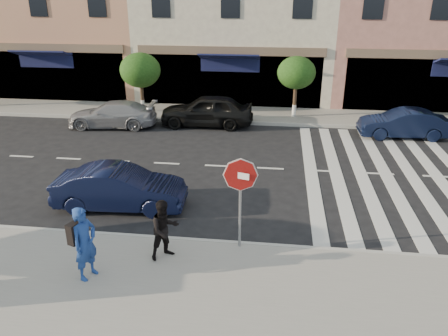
% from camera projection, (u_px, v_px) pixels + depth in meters
% --- Properties ---
extents(ground, '(120.00, 120.00, 0.00)m').
position_uv_depth(ground, '(199.00, 217.00, 13.00)').
color(ground, black).
rests_on(ground, ground).
extents(sidewalk_near, '(60.00, 4.50, 0.15)m').
position_uv_depth(sidewalk_near, '(169.00, 297.00, 9.54)').
color(sidewalk_near, gray).
rests_on(sidewalk_near, ground).
extents(sidewalk_far, '(60.00, 3.00, 0.15)m').
position_uv_depth(sidewalk_far, '(236.00, 114.00, 23.04)').
color(sidewalk_far, gray).
rests_on(sidewalk_far, ground).
extents(building_centre, '(11.00, 9.00, 11.00)m').
position_uv_depth(building_centre, '(239.00, 1.00, 26.49)').
color(building_centre, beige).
rests_on(building_centre, ground).
extents(street_tree_wb, '(2.10, 2.10, 3.06)m').
position_uv_depth(street_tree_wb, '(140.00, 70.00, 22.57)').
color(street_tree_wb, '#473323').
rests_on(street_tree_wb, sidewalk_far).
extents(street_tree_c, '(1.90, 1.90, 3.04)m').
position_uv_depth(street_tree_c, '(296.00, 73.00, 21.63)').
color(street_tree_c, '#473323').
rests_on(street_tree_c, sidewalk_far).
extents(stop_sign, '(0.83, 0.28, 2.44)m').
position_uv_depth(stop_sign, '(240.00, 184.00, 10.57)').
color(stop_sign, gray).
rests_on(stop_sign, sidewalk_near).
extents(photographer, '(0.63, 0.75, 1.77)m').
position_uv_depth(photographer, '(85.00, 243.00, 9.76)').
color(photographer, navy).
rests_on(photographer, sidewalk_near).
extents(walker, '(0.95, 0.93, 1.54)m').
position_uv_depth(walker, '(165.00, 229.00, 10.54)').
color(walker, black).
rests_on(walker, sidewalk_near).
extents(car_near_mid, '(4.05, 1.60, 1.31)m').
position_uv_depth(car_near_mid, '(120.00, 188.00, 13.31)').
color(car_near_mid, black).
rests_on(car_near_mid, ground).
extents(car_far_left, '(4.37, 2.08, 1.23)m').
position_uv_depth(car_far_left, '(112.00, 114.00, 21.07)').
color(car_far_left, gray).
rests_on(car_far_left, ground).
extents(car_far_mid, '(4.50, 1.88, 1.52)m').
position_uv_depth(car_far_mid, '(207.00, 110.00, 21.18)').
color(car_far_mid, black).
rests_on(car_far_mid, ground).
extents(car_far_right, '(3.93, 1.50, 1.28)m').
position_uv_depth(car_far_right, '(403.00, 124.00, 19.59)').
color(car_far_right, black).
rests_on(car_far_right, ground).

